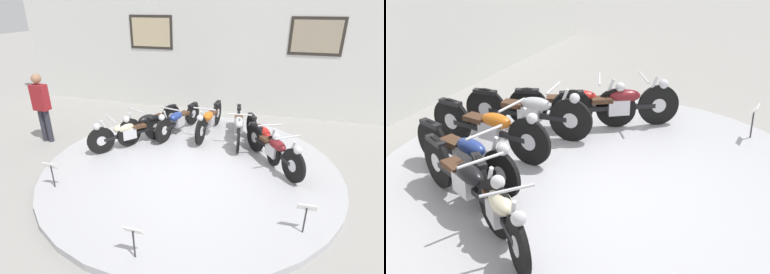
{
  "view_description": "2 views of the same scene",
  "coord_description": "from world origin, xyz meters",
  "views": [
    {
      "loc": [
        1.53,
        -5.21,
        3.14
      ],
      "look_at": [
        -0.09,
        0.38,
        0.55
      ],
      "focal_mm": 28.0,
      "sensor_mm": 36.0,
      "label": 1
    },
    {
      "loc": [
        -5.44,
        -2.41,
        3.45
      ],
      "look_at": [
        0.06,
        0.32,
        0.61
      ],
      "focal_mm": 50.0,
      "sensor_mm": 36.0,
      "label": 2
    }
  ],
  "objects": [
    {
      "name": "motorcycle_cream",
      "position": [
        -1.61,
        0.4,
        0.49
      ],
      "size": [
        1.28,
        1.55,
        0.78
      ],
      "color": "black",
      "rests_on": "display_platform"
    },
    {
      "name": "info_placard_front_centre",
      "position": [
        0.0,
        -2.6,
        0.49
      ],
      "size": [
        0.26,
        0.11,
        0.51
      ],
      "color": "#333338",
      "rests_on": "display_platform"
    },
    {
      "name": "visitor_standing",
      "position": [
        -3.83,
        0.36,
        0.95
      ],
      "size": [
        0.36,
        0.22,
        1.68
      ],
      "color": "#2D2D38",
      "rests_on": "ground_plane"
    },
    {
      "name": "back_wall",
      "position": [
        0.0,
        3.91,
        2.14
      ],
      "size": [
        14.0,
        0.22,
        4.27
      ],
      "color": "silver",
      "rests_on": "ground_plane"
    },
    {
      "name": "info_placard_front_left",
      "position": [
        -2.12,
        -1.51,
        0.49
      ],
      "size": [
        0.26,
        0.11,
        0.51
      ],
      "color": "#333338",
      "rests_on": "display_platform"
    },
    {
      "name": "motorcycle_black",
      "position": [
        -1.34,
        1.02,
        0.52
      ],
      "size": [
        0.87,
        1.85,
        0.81
      ],
      "color": "black",
      "rests_on": "display_platform"
    },
    {
      "name": "motorcycle_red",
      "position": [
        1.34,
        1.01,
        0.5
      ],
      "size": [
        0.86,
        1.81,
        0.78
      ],
      "color": "black",
      "rests_on": "display_platform"
    },
    {
      "name": "ground_plane",
      "position": [
        0.0,
        0.0,
        0.0
      ],
      "size": [
        60.0,
        60.0,
        0.0
      ],
      "primitive_type": "plane",
      "color": "gray"
    },
    {
      "name": "motorcycle_orange",
      "position": [
        -0.0,
        1.61,
        0.52
      ],
      "size": [
        0.54,
        2.01,
        0.81
      ],
      "color": "black",
      "rests_on": "display_platform"
    },
    {
      "name": "info_placard_front_right",
      "position": [
        2.12,
        -1.51,
        0.49
      ],
      "size": [
        0.26,
        0.11,
        0.51
      ],
      "color": "#333338",
      "rests_on": "display_platform"
    },
    {
      "name": "motorcycle_silver",
      "position": [
        0.75,
        1.45,
        0.51
      ],
      "size": [
        0.54,
        1.99,
        0.8
      ],
      "color": "black",
      "rests_on": "display_platform"
    },
    {
      "name": "motorcycle_maroon",
      "position": [
        1.61,
        0.4,
        0.51
      ],
      "size": [
        1.2,
        1.65,
        0.8
      ],
      "color": "black",
      "rests_on": "display_platform"
    },
    {
      "name": "display_platform",
      "position": [
        0.0,
        0.0,
        0.06
      ],
      "size": [
        5.9,
        5.9,
        0.12
      ],
      "primitive_type": "cylinder",
      "color": "#ADADB2",
      "rests_on": "ground_plane"
    },
    {
      "name": "motorcycle_blue",
      "position": [
        -0.76,
        1.45,
        0.49
      ],
      "size": [
        0.64,
        1.91,
        0.78
      ],
      "color": "black",
      "rests_on": "display_platform"
    }
  ]
}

